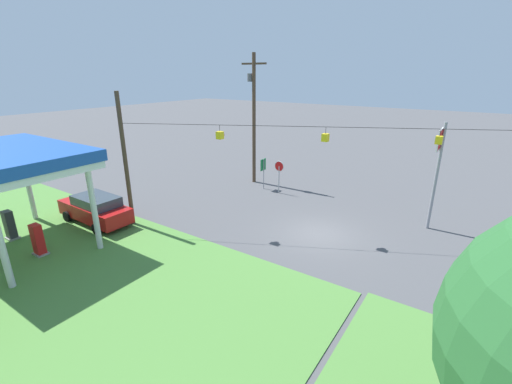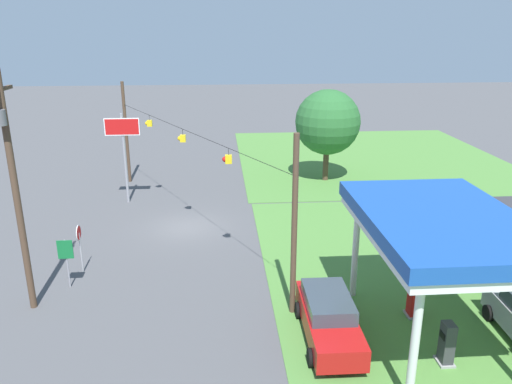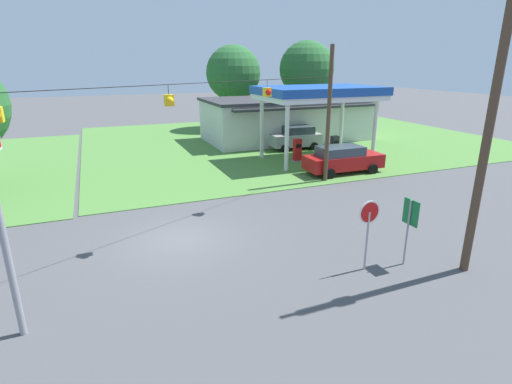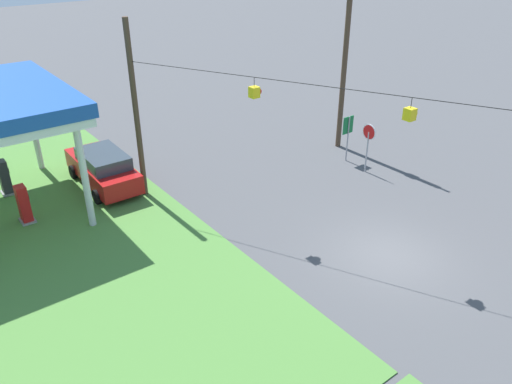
% 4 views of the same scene
% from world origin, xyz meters
% --- Properties ---
extents(ground_plane, '(160.00, 160.00, 0.00)m').
position_xyz_m(ground_plane, '(0.00, 0.00, 0.00)').
color(ground_plane, '#4C4C4F').
extents(grass_verge_station_corner, '(36.00, 28.00, 0.04)m').
position_xyz_m(grass_verge_station_corner, '(14.22, 18.22, 0.02)').
color(grass_verge_station_corner, '#4C7F38').
rests_on(grass_verge_station_corner, ground).
extents(gas_station_canopy, '(8.29, 5.52, 5.23)m').
position_xyz_m(gas_station_canopy, '(12.22, 10.00, 4.71)').
color(gas_station_canopy, silver).
rests_on(gas_station_canopy, ground).
extents(gas_station_store, '(14.96, 7.91, 3.77)m').
position_xyz_m(gas_station_store, '(13.95, 18.20, 1.90)').
color(gas_station_store, silver).
rests_on(gas_station_store, ground).
extents(fuel_pump_near, '(0.71, 0.56, 1.66)m').
position_xyz_m(fuel_pump_near, '(10.67, 10.00, 0.79)').
color(fuel_pump_near, gray).
rests_on(fuel_pump_near, ground).
extents(fuel_pump_far, '(0.71, 0.56, 1.66)m').
position_xyz_m(fuel_pump_far, '(13.78, 10.00, 0.79)').
color(fuel_pump_far, gray).
rests_on(fuel_pump_far, ground).
extents(car_at_pumps_front, '(5.11, 2.17, 1.77)m').
position_xyz_m(car_at_pumps_front, '(11.90, 6.11, 0.93)').
color(car_at_pumps_front, '#AD1414').
rests_on(car_at_pumps_front, ground).
extents(car_at_pumps_rear, '(4.21, 2.29, 1.91)m').
position_xyz_m(car_at_pumps_rear, '(12.58, 13.88, 0.98)').
color(car_at_pumps_rear, '#9E9EA3').
rests_on(car_at_pumps_rear, ground).
extents(stop_sign_roadside, '(0.80, 0.08, 2.50)m').
position_xyz_m(stop_sign_roadside, '(5.48, -4.84, 1.81)').
color(stop_sign_roadside, '#99999E').
rests_on(stop_sign_roadside, ground).
extents(route_sign, '(0.10, 0.70, 2.40)m').
position_xyz_m(route_sign, '(7.03, -5.06, 1.71)').
color(route_sign, gray).
rests_on(route_sign, ground).
extents(utility_pole_main, '(2.20, 0.44, 10.14)m').
position_xyz_m(utility_pole_main, '(8.70, -6.17, 5.66)').
color(utility_pole_main, '#4C3828').
rests_on(utility_pole_main, ground).
extents(signal_span_gantry, '(20.14, 10.24, 7.77)m').
position_xyz_m(signal_span_gantry, '(0.00, -0.01, 4.19)').
color(signal_span_gantry, '#4C3828').
rests_on(signal_span_gantry, ground).
extents(tree_behind_station, '(5.67, 5.67, 8.60)m').
position_xyz_m(tree_behind_station, '(11.53, 26.17, 5.75)').
color(tree_behind_station, '#4C3828').
rests_on(tree_behind_station, ground).
extents(tree_far_back, '(5.81, 5.81, 9.07)m').
position_xyz_m(tree_far_back, '(19.11, 24.22, 6.15)').
color(tree_far_back, '#4C3828').
rests_on(tree_far_back, ground).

